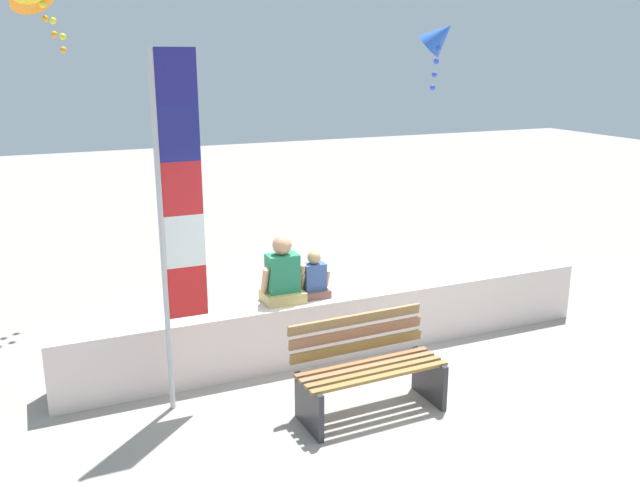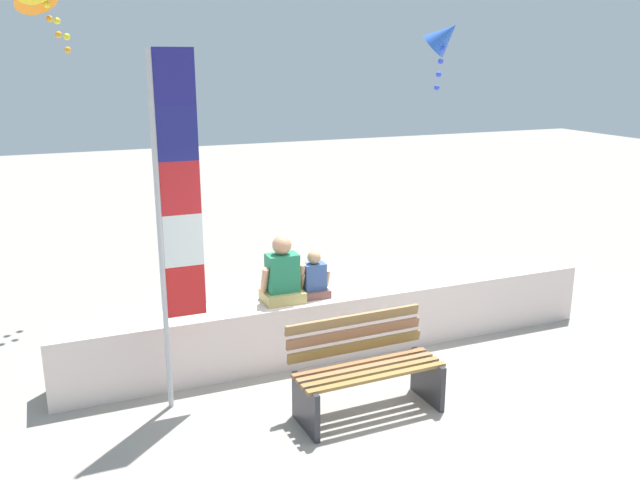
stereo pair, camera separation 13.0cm
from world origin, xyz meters
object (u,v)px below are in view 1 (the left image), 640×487
Objects in this scene: park_bench at (368,371)px; kite_blue at (440,37)px; person_child at (314,279)px; person_adult at (283,276)px; flag_banner at (175,208)px.

park_bench is 1.33× the size of kite_blue.
park_bench is 5.63m from kite_blue.
person_child is (0.02, 1.32, 0.49)m from park_bench.
person_child is at bearing 89.12° from park_bench.
kite_blue reaches higher than person_adult.
kite_blue is at bearing 50.30° from park_bench.
person_adult is 4.78m from kite_blue.
person_adult is (-0.35, 1.32, 0.57)m from park_bench.
kite_blue is at bearing 31.92° from flag_banner.
person_adult is 0.22× the size of flag_banner.
person_adult reaches higher than park_bench.
person_child is at bearing 18.98° from flag_banner.
flag_banner reaches higher than person_adult.
flag_banner reaches higher than park_bench.
person_child is 0.16× the size of flag_banner.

